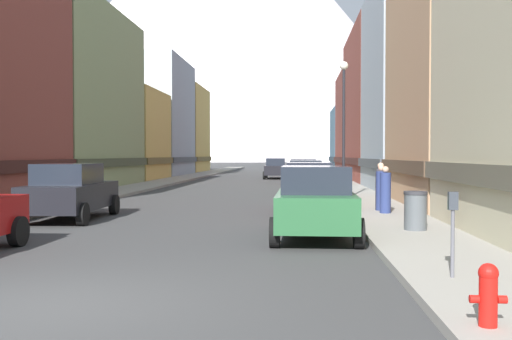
{
  "coord_description": "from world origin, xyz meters",
  "views": [
    {
      "loc": [
        3.32,
        -7.51,
        2.05
      ],
      "look_at": [
        0.95,
        26.92,
        1.16
      ],
      "focal_mm": 40.62,
      "sensor_mm": 36.0,
      "label": 1
    }
  ],
  "objects_px": {
    "car_driving_0": "(276,168)",
    "streetlamp_right": "(344,109)",
    "car_left_1": "(70,191)",
    "fire_hydrant_near": "(488,293)",
    "trash_bin_right": "(415,210)",
    "car_right_2": "(305,177)",
    "pedestrian_2": "(381,188)",
    "car_right_3": "(303,172)",
    "car_right_1": "(309,186)",
    "pedestrian_0": "(385,192)",
    "potted_plant_1": "(78,184)",
    "car_right_0": "(315,202)",
    "parking_meter_near": "(453,222)",
    "pedestrian_1": "(381,190)"
  },
  "relations": [
    {
      "from": "pedestrian_1",
      "to": "car_right_1",
      "type": "bearing_deg",
      "value": 154.72
    },
    {
      "from": "car_driving_0",
      "to": "streetlamp_right",
      "type": "distance_m",
      "value": 25.75
    },
    {
      "from": "car_driving_0",
      "to": "parking_meter_near",
      "type": "bearing_deg",
      "value": -84.21
    },
    {
      "from": "car_right_1",
      "to": "pedestrian_2",
      "type": "distance_m",
      "value": 2.66
    },
    {
      "from": "fire_hydrant_near",
      "to": "trash_bin_right",
      "type": "height_order",
      "value": "trash_bin_right"
    },
    {
      "from": "car_right_2",
      "to": "fire_hydrant_near",
      "type": "height_order",
      "value": "car_right_2"
    },
    {
      "from": "parking_meter_near",
      "to": "pedestrian_2",
      "type": "bearing_deg",
      "value": 87.42
    },
    {
      "from": "car_right_1",
      "to": "potted_plant_1",
      "type": "xyz_separation_m",
      "value": [
        -10.8,
        5.58,
        -0.21
      ]
    },
    {
      "from": "car_left_1",
      "to": "car_right_2",
      "type": "distance_m",
      "value": 14.44
    },
    {
      "from": "car_driving_0",
      "to": "car_left_1",
      "type": "bearing_deg",
      "value": -99.51
    },
    {
      "from": "potted_plant_1",
      "to": "pedestrian_2",
      "type": "height_order",
      "value": "pedestrian_2"
    },
    {
      "from": "car_left_1",
      "to": "car_driving_0",
      "type": "distance_m",
      "value": 32.67
    },
    {
      "from": "streetlamp_right",
      "to": "car_left_1",
      "type": "bearing_deg",
      "value": -142.83
    },
    {
      "from": "pedestrian_2",
      "to": "car_right_2",
      "type": "bearing_deg",
      "value": 103.87
    },
    {
      "from": "car_left_1",
      "to": "pedestrian_2",
      "type": "distance_m",
      "value": 10.32
    },
    {
      "from": "pedestrian_2",
      "to": "streetlamp_right",
      "type": "relative_size",
      "value": 0.28
    },
    {
      "from": "car_right_3",
      "to": "car_driving_0",
      "type": "distance_m",
      "value": 11.56
    },
    {
      "from": "pedestrian_2",
      "to": "car_right_0",
      "type": "bearing_deg",
      "value": -112.62
    },
    {
      "from": "car_right_2",
      "to": "trash_bin_right",
      "type": "xyz_separation_m",
      "value": [
        2.55,
        -15.25,
        -0.26
      ]
    },
    {
      "from": "trash_bin_right",
      "to": "potted_plant_1",
      "type": "bearing_deg",
      "value": 138.2
    },
    {
      "from": "pedestrian_1",
      "to": "streetlamp_right",
      "type": "distance_m",
      "value": 5.72
    },
    {
      "from": "pedestrian_0",
      "to": "potted_plant_1",
      "type": "bearing_deg",
      "value": 149.98
    },
    {
      "from": "parking_meter_near",
      "to": "streetlamp_right",
      "type": "relative_size",
      "value": 0.23
    },
    {
      "from": "parking_meter_near",
      "to": "pedestrian_0",
      "type": "bearing_deg",
      "value": 87.15
    },
    {
      "from": "trash_bin_right",
      "to": "car_right_2",
      "type": "bearing_deg",
      "value": 99.49
    },
    {
      "from": "car_left_1",
      "to": "fire_hydrant_near",
      "type": "distance_m",
      "value": 14.62
    },
    {
      "from": "car_left_1",
      "to": "trash_bin_right",
      "type": "xyz_separation_m",
      "value": [
        10.15,
        -2.97,
        -0.26
      ]
    },
    {
      "from": "car_left_1",
      "to": "pedestrian_0",
      "type": "bearing_deg",
      "value": 7.43
    },
    {
      "from": "fire_hydrant_near",
      "to": "parking_meter_near",
      "type": "distance_m",
      "value": 2.66
    },
    {
      "from": "car_driving_0",
      "to": "potted_plant_1",
      "type": "relative_size",
      "value": 4.5
    },
    {
      "from": "parking_meter_near",
      "to": "pedestrian_2",
      "type": "relative_size",
      "value": 0.81
    },
    {
      "from": "car_driving_0",
      "to": "pedestrian_0",
      "type": "distance_m",
      "value": 31.25
    },
    {
      "from": "car_right_3",
      "to": "trash_bin_right",
      "type": "relative_size",
      "value": 4.56
    },
    {
      "from": "car_driving_0",
      "to": "fire_hydrant_near",
      "type": "distance_m",
      "value": 43.7
    },
    {
      "from": "car_right_0",
      "to": "trash_bin_right",
      "type": "xyz_separation_m",
      "value": [
        2.55,
        0.55,
        -0.26
      ]
    },
    {
      "from": "car_right_3",
      "to": "car_right_1",
      "type": "bearing_deg",
      "value": -90.01
    },
    {
      "from": "car_left_1",
      "to": "streetlamp_right",
      "type": "distance_m",
      "value": 11.89
    },
    {
      "from": "pedestrian_0",
      "to": "pedestrian_2",
      "type": "relative_size",
      "value": 0.94
    },
    {
      "from": "car_driving_0",
      "to": "pedestrian_1",
      "type": "xyz_separation_m",
      "value": [
        4.65,
        -29.99,
        -0.04
      ]
    },
    {
      "from": "trash_bin_right",
      "to": "potted_plant_1",
      "type": "relative_size",
      "value": 1.0
    },
    {
      "from": "car_left_1",
      "to": "car_right_3",
      "type": "relative_size",
      "value": 1.0
    },
    {
      "from": "potted_plant_1",
      "to": "pedestrian_1",
      "type": "height_order",
      "value": "pedestrian_1"
    },
    {
      "from": "car_driving_0",
      "to": "car_right_2",
      "type": "bearing_deg",
      "value": -83.7
    },
    {
      "from": "car_right_1",
      "to": "parking_meter_near",
      "type": "distance_m",
      "value": 12.26
    },
    {
      "from": "car_right_0",
      "to": "pedestrian_1",
      "type": "bearing_deg",
      "value": 66.92
    },
    {
      "from": "parking_meter_near",
      "to": "fire_hydrant_near",
      "type": "bearing_deg",
      "value": -96.6
    },
    {
      "from": "pedestrian_1",
      "to": "car_right_2",
      "type": "bearing_deg",
      "value": 103.69
    },
    {
      "from": "fire_hydrant_near",
      "to": "potted_plant_1",
      "type": "height_order",
      "value": "potted_plant_1"
    },
    {
      "from": "trash_bin_right",
      "to": "potted_plant_1",
      "type": "distance_m",
      "value": 17.91
    },
    {
      "from": "car_left_1",
      "to": "streetlamp_right",
      "type": "height_order",
      "value": "streetlamp_right"
    }
  ]
}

